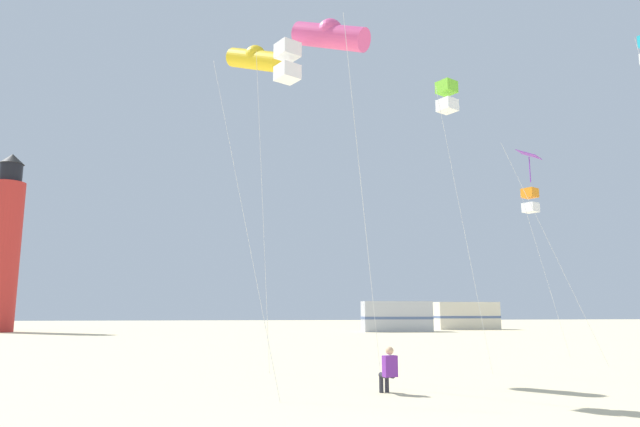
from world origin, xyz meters
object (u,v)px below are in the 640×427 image
at_px(kite_flyer_standing, 388,369).
at_px(kite_box_white, 287,62).
at_px(lighthouse_distant, 4,247).
at_px(rv_van_cream, 467,316).
at_px(kite_box_lime, 447,97).
at_px(kite_diamond_violet, 530,162).
at_px(rv_van_silver, 397,317).
at_px(kite_tube_gold, 255,59).
at_px(kite_tube_rainbow, 330,35).
at_px(kite_box_orange, 530,201).

bearing_deg(kite_flyer_standing, kite_box_white, -38.96).
bearing_deg(lighthouse_distant, rv_van_cream, 1.63).
distance_m(kite_box_lime, lighthouse_distant, 47.38).
relative_size(kite_box_white, lighthouse_distant, 0.58).
distance_m(kite_diamond_violet, rv_van_silver, 31.51).
bearing_deg(kite_tube_gold, kite_diamond_violet, 11.75).
bearing_deg(lighthouse_distant, kite_box_lime, -50.93).
bearing_deg(rv_van_cream, lighthouse_distant, -177.22).
bearing_deg(kite_tube_gold, kite_tube_rainbow, -60.51).
xyz_separation_m(kite_box_white, kite_tube_gold, (-0.91, 3.68, 1.76)).
bearing_deg(kite_box_white, rv_van_cream, 62.43).
relative_size(kite_box_white, kite_tube_gold, 0.84).
bearing_deg(kite_diamond_violet, kite_box_white, -150.24).
height_order(kite_box_lime, lighthouse_distant, lighthouse_distant).
height_order(kite_diamond_violet, kite_tube_gold, kite_tube_gold).
bearing_deg(rv_van_silver, kite_tube_gold, -111.32).
bearing_deg(kite_box_lime, rv_van_silver, 78.48).
bearing_deg(lighthouse_distant, kite_tube_rainbow, -58.23).
bearing_deg(kite_tube_gold, rv_van_silver, 67.33).
height_order(kite_box_white, kite_box_orange, kite_box_white).
xyz_separation_m(kite_box_white, rv_van_cream, (21.65, 41.47, -7.83)).
xyz_separation_m(kite_flyer_standing, kite_diamond_violet, (8.11, 7.32, 7.56)).
bearing_deg(rv_van_cream, kite_flyer_standing, -112.97).
distance_m(kite_diamond_violet, kite_tube_gold, 12.13).
distance_m(rv_van_silver, rv_van_cream, 9.92).
bearing_deg(kite_tube_gold, rv_van_cream, 59.16).
distance_m(kite_box_lime, kite_box_orange, 8.67).
bearing_deg(rv_van_silver, kite_box_white, -108.00).
bearing_deg(kite_tube_gold, kite_flyer_standing, -54.88).
height_order(kite_flyer_standing, kite_diamond_violet, kite_diamond_violet).
bearing_deg(kite_box_white, kite_tube_gold, 103.89).
distance_m(kite_flyer_standing, kite_diamond_violet, 13.28).
height_order(kite_flyer_standing, kite_tube_rainbow, kite_tube_rainbow).
height_order(kite_tube_rainbow, kite_box_lime, kite_tube_rainbow).
distance_m(kite_diamond_violet, rv_van_cream, 37.67).
height_order(kite_tube_gold, rv_van_cream, kite_tube_gold).
height_order(kite_box_white, rv_van_silver, kite_box_white).
height_order(kite_box_lime, kite_diamond_violet, kite_box_lime).
distance_m(kite_diamond_violet, kite_box_white, 12.31).
bearing_deg(kite_tube_rainbow, kite_tube_gold, 119.49).
bearing_deg(kite_tube_gold, kite_box_orange, 22.48).
bearing_deg(kite_box_white, lighthouse_distant, 120.55).
bearing_deg(kite_box_lime, kite_diamond_violet, 30.38).
height_order(kite_tube_gold, rv_van_silver, kite_tube_gold).
xyz_separation_m(kite_box_orange, lighthouse_distant, (-35.85, 31.10, 0.70)).
bearing_deg(kite_tube_rainbow, rv_van_silver, 72.47).
relative_size(kite_tube_rainbow, kite_box_white, 1.10).
height_order(kite_box_orange, rv_van_silver, kite_box_orange).
bearing_deg(kite_box_lime, kite_flyer_standing, -127.48).
xyz_separation_m(kite_box_white, lighthouse_distant, (-23.72, 40.18, -1.38)).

